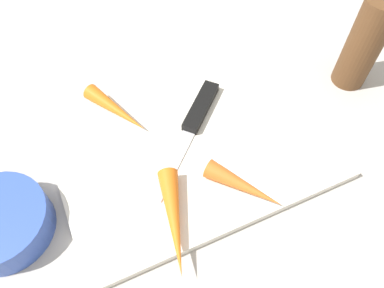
{
  "coord_description": "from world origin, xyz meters",
  "views": [
    {
      "loc": [
        -0.11,
        -0.26,
        0.43
      ],
      "look_at": [
        0.0,
        0.0,
        0.01
      ],
      "focal_mm": 34.87,
      "sensor_mm": 36.0,
      "label": 1
    }
  ],
  "objects_px": {
    "pepper_grinder": "(364,44)",
    "cutting_board": "(192,146)",
    "small_bowl": "(1,223)",
    "carrot_medium": "(116,110)",
    "carrot_longest": "(174,221)",
    "carrot_shortest": "(244,186)",
    "knife": "(197,114)"
  },
  "relations": [
    {
      "from": "carrot_longest",
      "to": "pepper_grinder",
      "type": "height_order",
      "value": "pepper_grinder"
    },
    {
      "from": "small_bowl",
      "to": "cutting_board",
      "type": "bearing_deg",
      "value": 3.25
    },
    {
      "from": "carrot_medium",
      "to": "carrot_longest",
      "type": "distance_m",
      "value": 0.19
    },
    {
      "from": "knife",
      "to": "carrot_longest",
      "type": "relative_size",
      "value": 1.24
    },
    {
      "from": "pepper_grinder",
      "to": "carrot_medium",
      "type": "bearing_deg",
      "value": 168.75
    },
    {
      "from": "pepper_grinder",
      "to": "small_bowl",
      "type": "bearing_deg",
      "value": -176.38
    },
    {
      "from": "small_bowl",
      "to": "pepper_grinder",
      "type": "distance_m",
      "value": 0.53
    },
    {
      "from": "carrot_medium",
      "to": "pepper_grinder",
      "type": "distance_m",
      "value": 0.36
    },
    {
      "from": "knife",
      "to": "pepper_grinder",
      "type": "xyz_separation_m",
      "value": [
        0.25,
        -0.02,
        0.05
      ]
    },
    {
      "from": "carrot_longest",
      "to": "carrot_medium",
      "type": "bearing_deg",
      "value": -161.47
    },
    {
      "from": "carrot_shortest",
      "to": "small_bowl",
      "type": "bearing_deg",
      "value": -140.64
    },
    {
      "from": "carrot_medium",
      "to": "pepper_grinder",
      "type": "height_order",
      "value": "pepper_grinder"
    },
    {
      "from": "knife",
      "to": "carrot_shortest",
      "type": "xyz_separation_m",
      "value": [
        0.0,
        -0.13,
        0.01
      ]
    },
    {
      "from": "carrot_longest",
      "to": "carrot_shortest",
      "type": "bearing_deg",
      "value": 109.34
    },
    {
      "from": "carrot_medium",
      "to": "carrot_shortest",
      "type": "bearing_deg",
      "value": 3.55
    },
    {
      "from": "cutting_board",
      "to": "pepper_grinder",
      "type": "height_order",
      "value": "pepper_grinder"
    },
    {
      "from": "carrot_medium",
      "to": "carrot_longest",
      "type": "height_order",
      "value": "carrot_longest"
    },
    {
      "from": "cutting_board",
      "to": "small_bowl",
      "type": "height_order",
      "value": "small_bowl"
    },
    {
      "from": "cutting_board",
      "to": "small_bowl",
      "type": "xyz_separation_m",
      "value": [
        -0.25,
        -0.01,
        0.01
      ]
    },
    {
      "from": "pepper_grinder",
      "to": "cutting_board",
      "type": "bearing_deg",
      "value": -176.05
    },
    {
      "from": "cutting_board",
      "to": "carrot_shortest",
      "type": "xyz_separation_m",
      "value": [
        0.03,
        -0.09,
        0.02
      ]
    },
    {
      "from": "knife",
      "to": "carrot_medium",
      "type": "bearing_deg",
      "value": -68.76
    },
    {
      "from": "carrot_medium",
      "to": "carrot_shortest",
      "type": "distance_m",
      "value": 0.21
    },
    {
      "from": "cutting_board",
      "to": "small_bowl",
      "type": "bearing_deg",
      "value": -176.75
    },
    {
      "from": "knife",
      "to": "small_bowl",
      "type": "distance_m",
      "value": 0.28
    },
    {
      "from": "knife",
      "to": "carrot_longest",
      "type": "xyz_separation_m",
      "value": [
        -0.09,
        -0.14,
        0.01
      ]
    },
    {
      "from": "small_bowl",
      "to": "carrot_shortest",
      "type": "bearing_deg",
      "value": -15.16
    },
    {
      "from": "carrot_shortest",
      "to": "small_bowl",
      "type": "height_order",
      "value": "small_bowl"
    },
    {
      "from": "cutting_board",
      "to": "knife",
      "type": "xyz_separation_m",
      "value": [
        0.03,
        0.04,
        0.01
      ]
    },
    {
      "from": "knife",
      "to": "carrot_shortest",
      "type": "relative_size",
      "value": 1.59
    },
    {
      "from": "cutting_board",
      "to": "carrot_longest",
      "type": "xyz_separation_m",
      "value": [
        -0.07,
        -0.1,
        0.02
      ]
    },
    {
      "from": "knife",
      "to": "pepper_grinder",
      "type": "distance_m",
      "value": 0.26
    }
  ]
}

